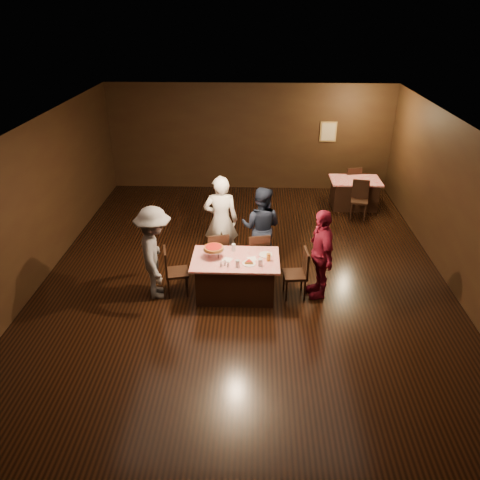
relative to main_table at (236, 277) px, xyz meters
name	(u,v)px	position (x,y,z in m)	size (l,w,h in m)	color
room	(245,175)	(0.15, 0.70, 1.75)	(10.00, 10.04, 3.02)	black
main_table	(236,277)	(0.00, 0.00, 0.00)	(1.60, 1.00, 0.77)	#A90B11
back_table	(354,193)	(2.97, 4.33, 0.00)	(1.30, 0.90, 0.77)	red
chair_far_left	(217,253)	(-0.40, 0.75, 0.09)	(0.42, 0.42, 0.95)	black
chair_far_right	(257,253)	(0.40, 0.75, 0.09)	(0.42, 0.42, 0.95)	black
chair_end_left	(177,271)	(-1.10, 0.00, 0.09)	(0.42, 0.42, 0.95)	black
chair_end_right	(295,274)	(1.10, 0.00, 0.09)	(0.42, 0.42, 0.95)	black
chair_back_near	(359,200)	(2.97, 3.63, 0.09)	(0.42, 0.42, 0.95)	black
chair_back_far	(350,182)	(2.97, 4.93, 0.09)	(0.42, 0.42, 0.95)	black
diner_white_jacket	(221,221)	(-0.35, 1.22, 0.58)	(0.70, 0.46, 1.92)	white
diner_navy_hoodie	(261,227)	(0.47, 1.15, 0.48)	(0.84, 0.65, 1.73)	black
diner_grey_knit	(155,253)	(-1.46, -0.07, 0.51)	(1.15, 0.66, 1.78)	#5D5E62
diner_red_shirt	(321,254)	(1.55, 0.07, 0.48)	(1.01, 0.42, 1.73)	maroon
pizza_stand	(214,248)	(-0.40, 0.05, 0.57)	(0.38, 0.38, 0.22)	black
plate_with_slice	(249,263)	(0.25, -0.18, 0.41)	(0.25, 0.25, 0.06)	white
plate_empty	(266,255)	(0.55, 0.15, 0.39)	(0.25, 0.25, 0.01)	white
glass_front_left	(238,264)	(0.05, -0.30, 0.46)	(0.08, 0.08, 0.14)	silver
glass_front_right	(260,263)	(0.45, -0.25, 0.46)	(0.08, 0.08, 0.14)	silver
glass_amber	(269,257)	(0.60, -0.05, 0.46)	(0.08, 0.08, 0.14)	#BF7F26
glass_back	(234,247)	(-0.05, 0.30, 0.46)	(0.08, 0.08, 0.14)	silver
condiments	(225,264)	(-0.18, -0.28, 0.43)	(0.17, 0.10, 0.09)	silver
napkin_center	(252,259)	(0.30, 0.00, 0.39)	(0.16, 0.16, 0.01)	white
napkin_left	(227,260)	(-0.15, -0.05, 0.39)	(0.16, 0.16, 0.01)	white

